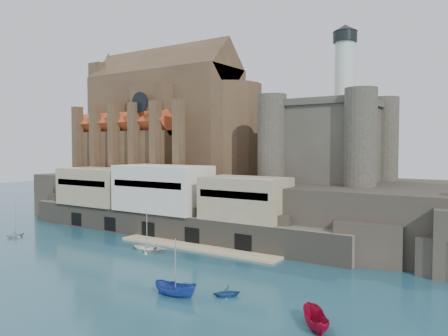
% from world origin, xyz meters
% --- Properties ---
extents(ground, '(300.00, 300.00, 0.00)m').
position_xyz_m(ground, '(0.00, 0.00, 0.00)').
color(ground, '#194352').
rests_on(ground, ground).
extents(promontory, '(100.00, 36.00, 10.00)m').
position_xyz_m(promontory, '(-0.19, 39.37, 4.92)').
color(promontory, '#2A251F').
rests_on(promontory, ground).
extents(quay, '(70.00, 12.00, 13.05)m').
position_xyz_m(quay, '(-10.19, 23.07, 6.07)').
color(quay, '#666052').
rests_on(quay, ground).
extents(church, '(47.00, 25.93, 30.51)m').
position_xyz_m(church, '(-24.13, 41.85, 22.13)').
color(church, '#483421').
rests_on(church, promontory).
extents(castle_keep, '(21.20, 21.20, 29.30)m').
position_xyz_m(castle_keep, '(16.08, 41.08, 18.31)').
color(castle_keep, '#403D33').
rests_on(castle_keep, promontory).
extents(boat_2, '(2.27, 2.23, 5.23)m').
position_xyz_m(boat_2, '(13.88, -1.53, 0.00)').
color(boat_2, '#224299').
rests_on(boat_2, ground).
extents(boat_4, '(2.90, 1.97, 3.16)m').
position_xyz_m(boat_4, '(-30.98, 6.83, 0.00)').
color(boat_4, beige).
rests_on(boat_4, ground).
extents(boat_5, '(2.68, 2.69, 5.04)m').
position_xyz_m(boat_5, '(30.00, -1.16, 0.00)').
color(boat_5, maroon).
rests_on(boat_5, ground).
extents(boat_6, '(1.54, 4.49, 6.19)m').
position_xyz_m(boat_6, '(-3.67, 12.48, 0.00)').
color(boat_6, silver).
rests_on(boat_6, ground).
extents(boat_7, '(2.98, 3.01, 3.04)m').
position_xyz_m(boat_7, '(18.66, 1.44, 0.00)').
color(boat_7, '#255392').
rests_on(boat_7, ground).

